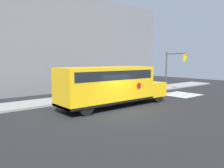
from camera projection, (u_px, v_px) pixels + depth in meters
The scene contains 7 objects.
ground_plane at pixel (125, 112), 14.62m from camera, with size 60.00×60.00×0.00m, color black.
sidewalk_strip at pixel (75, 98), 19.58m from camera, with size 44.00×3.00×0.15m.
building_backdrop at pixel (44, 43), 23.99m from camera, with size 32.00×4.00×10.72m.
crosswalk_stripes at pixel (181, 94), 22.40m from camera, with size 3.30×3.20×0.01m.
school_bus at pixel (111, 84), 16.24m from camera, with size 9.27×2.57×3.00m.
stop_sign at pixel (151, 75), 24.79m from camera, with size 0.69×0.10×2.87m.
traffic_light at pixel (173, 65), 25.06m from camera, with size 0.28×2.67×4.50m.
Camera 1 is at (-9.83, -10.47, 3.44)m, focal length 35.00 mm.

